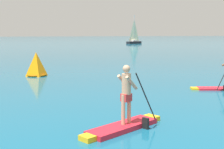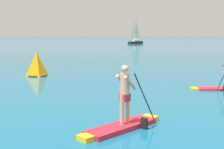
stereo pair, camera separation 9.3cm
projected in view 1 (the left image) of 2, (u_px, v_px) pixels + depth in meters
paddleboarder_near_left at (124, 117)px, 8.66m from camera, size 2.76×1.76×1.81m
race_marker_buoy at (36, 65)px, 19.28m from camera, size 1.22×1.22×1.50m
sailboat_right_horizon at (134, 39)px, 75.83m from camera, size 4.61×3.44×6.96m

